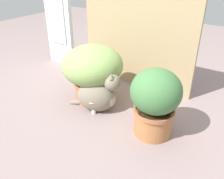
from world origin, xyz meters
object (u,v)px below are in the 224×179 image
object	(u,v)px
grass_planter	(93,70)
leafy_planter	(155,100)
cat	(99,95)
mushroom_ornament_pink	(93,100)

from	to	relation	value
grass_planter	leafy_planter	bearing A→B (deg)	-11.94
cat	mushroom_ornament_pink	bearing A→B (deg)	-95.15
cat	mushroom_ornament_pink	size ratio (longest dim) A/B	2.67
cat	grass_planter	bearing A→B (deg)	141.33
leafy_planter	cat	distance (m)	0.43
grass_planter	cat	xyz separation A→B (m)	(0.12, -0.10, -0.12)
grass_planter	leafy_planter	xyz separation A→B (m)	(0.53, -0.11, -0.01)
cat	mushroom_ornament_pink	xyz separation A→B (m)	(-0.00, -0.05, -0.01)
cat	leafy_planter	bearing A→B (deg)	-2.37
leafy_planter	grass_planter	bearing A→B (deg)	168.06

